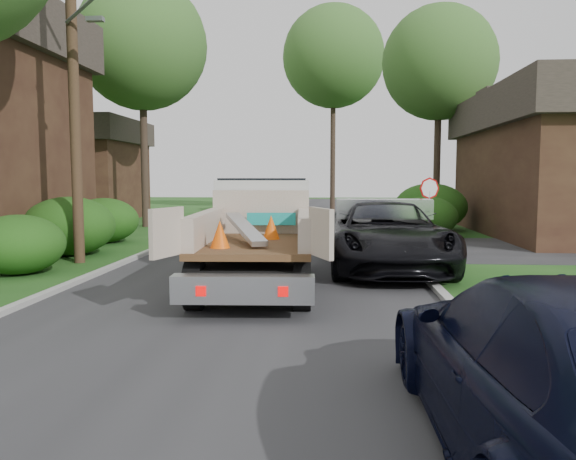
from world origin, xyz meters
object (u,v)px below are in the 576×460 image
(tree_right_far, at_px, (439,63))
(flatbed_truck, at_px, (260,225))
(stop_sign, at_px, (429,198))
(tree_center_far, at_px, (333,57))
(black_pickup, at_px, (385,235))
(utility_pole, at_px, (74,82))
(tree_left_far, at_px, (142,45))
(house_left_far, at_px, (74,168))
(navy_suv, at_px, (572,373))

(tree_right_far, xyz_separation_m, flatbed_truck, (-7.40, -17.38, -7.14))
(stop_sign, distance_m, tree_right_far, 13.08)
(stop_sign, height_order, tree_center_far, tree_center_far)
(tree_right_far, distance_m, flatbed_truck, 20.20)
(stop_sign, xyz_separation_m, flatbed_truck, (-5.10, -6.38, -0.44))
(flatbed_truck, xyz_separation_m, black_pickup, (3.15, 1.88, -0.42))
(flatbed_truck, bearing_deg, utility_pole, 154.39)
(utility_pole, distance_m, tree_left_far, 12.77)
(stop_sign, xyz_separation_m, black_pickup, (-1.95, -4.50, -0.86))
(house_left_far, bearing_deg, tree_left_far, -39.81)
(utility_pole, height_order, tree_left_far, tree_left_far)
(tree_right_far, height_order, navy_suv, tree_right_far)
(house_left_far, xyz_separation_m, flatbed_truck, (13.60, -19.38, -1.72))
(tree_left_far, height_order, black_pickup, tree_left_far)
(tree_center_far, bearing_deg, utility_pole, -106.65)
(stop_sign, bearing_deg, flatbed_truck, -128.62)
(tree_left_far, bearing_deg, navy_suv, -63.90)
(tree_left_far, bearing_deg, black_pickup, -49.31)
(black_pickup, bearing_deg, tree_left_far, 128.09)
(flatbed_truck, bearing_deg, tree_center_far, 83.36)
(navy_suv, bearing_deg, stop_sign, -96.32)
(house_left_far, relative_size, flatbed_truck, 1.15)
(tree_right_far, relative_size, tree_center_far, 0.79)
(tree_left_far, relative_size, flatbed_truck, 1.85)
(house_left_far, bearing_deg, tree_right_far, -5.44)
(house_left_far, relative_size, navy_suv, 1.30)
(stop_sign, height_order, tree_left_far, tree_left_far)
(house_left_far, distance_m, tree_right_far, 21.78)
(tree_center_far, bearing_deg, tree_right_far, -61.19)
(navy_suv, bearing_deg, tree_right_far, -99.03)
(utility_pole, xyz_separation_m, navy_suv, (9.25, -10.98, -4.33))
(navy_suv, bearing_deg, black_pickup, -88.03)
(black_pickup, bearing_deg, house_left_far, 131.14)
(flatbed_truck, bearing_deg, stop_sign, 48.71)
(house_left_far, height_order, black_pickup, house_left_far)
(tree_right_far, bearing_deg, tree_center_far, 118.81)
(tree_center_far, xyz_separation_m, flatbed_truck, (-1.90, -27.38, -9.64))
(stop_sign, height_order, house_left_far, house_left_far)
(tree_left_far, distance_m, tree_right_far, 15.31)
(tree_right_far, relative_size, black_pickup, 1.74)
(stop_sign, distance_m, house_left_far, 22.81)
(black_pickup, bearing_deg, tree_center_far, 90.20)
(stop_sign, xyz_separation_m, tree_left_far, (-12.70, 8.00, 7.20))
(tree_left_far, bearing_deg, flatbed_truck, -62.14)
(black_pickup, bearing_deg, tree_right_far, 72.06)
(house_left_far, height_order, tree_right_far, tree_right_far)
(stop_sign, bearing_deg, tree_center_far, 98.66)
(flatbed_truck, bearing_deg, navy_suv, -69.64)
(house_left_far, height_order, tree_center_far, tree_center_far)
(stop_sign, height_order, utility_pole, utility_pole)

